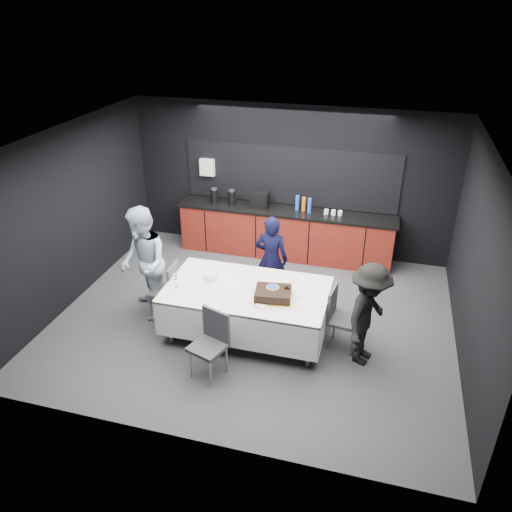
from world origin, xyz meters
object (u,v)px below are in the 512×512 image
(cake_assembly, at_px, (273,294))
(person_left, at_px, (143,264))
(party_table, at_px, (247,297))
(person_right, at_px, (368,315))
(chair_right, at_px, (339,314))
(chair_left, at_px, (168,287))
(chair_near, at_px, (211,339))
(champagne_flute, at_px, (175,277))
(plate_stack, at_px, (211,276))
(person_center, at_px, (271,259))

(cake_assembly, relative_size, person_left, 0.33)
(party_table, distance_m, person_right, 1.73)
(party_table, relative_size, chair_right, 2.51)
(person_left, xyz_separation_m, person_right, (3.38, -0.26, -0.14))
(party_table, relative_size, person_left, 1.30)
(chair_left, distance_m, chair_near, 1.50)
(chair_right, bearing_deg, champagne_flute, -172.54)
(chair_near, bearing_deg, cake_assembly, 51.79)
(party_table, bearing_deg, cake_assembly, -17.63)
(chair_near, bearing_deg, champagne_flute, 137.78)
(plate_stack, xyz_separation_m, champagne_flute, (-0.41, -0.33, 0.11))
(plate_stack, distance_m, chair_near, 1.15)
(person_right, bearing_deg, person_left, 102.38)
(plate_stack, bearing_deg, chair_near, -70.20)
(champagne_flute, bearing_deg, person_right, 1.45)
(plate_stack, distance_m, champagne_flute, 0.54)
(chair_left, relative_size, person_left, 0.52)
(cake_assembly, bearing_deg, plate_stack, 166.44)
(plate_stack, bearing_deg, person_left, -179.64)
(party_table, height_order, cake_assembly, cake_assembly)
(chair_near, height_order, person_left, person_left)
(person_center, bearing_deg, cake_assembly, 104.45)
(plate_stack, bearing_deg, person_right, -6.50)
(chair_right, relative_size, chair_near, 1.00)
(person_right, bearing_deg, chair_left, 101.71)
(person_right, bearing_deg, chair_right, 75.97)
(person_left, bearing_deg, cake_assembly, 46.34)
(party_table, xyz_separation_m, cake_assembly, (0.42, -0.13, 0.20))
(champagne_flute, distance_m, chair_near, 1.13)
(chair_right, xyz_separation_m, person_center, (-1.21, 0.95, 0.20))
(champagne_flute, relative_size, person_left, 0.13)
(cake_assembly, xyz_separation_m, person_center, (-0.31, 1.16, -0.11))
(cake_assembly, xyz_separation_m, chair_right, (0.90, 0.21, -0.31))
(chair_right, height_order, person_center, person_center)
(cake_assembly, bearing_deg, person_left, 173.53)
(party_table, xyz_separation_m, chair_right, (1.32, 0.08, -0.11))
(chair_left, height_order, person_center, person_center)
(plate_stack, height_order, person_right, person_right)
(plate_stack, relative_size, champagne_flute, 0.88)
(chair_near, bearing_deg, party_table, 77.27)
(cake_assembly, height_order, person_center, person_center)
(chair_right, bearing_deg, chair_near, -146.53)
(chair_left, xyz_separation_m, person_left, (-0.36, -0.01, 0.36))
(plate_stack, relative_size, chair_left, 0.21)
(party_table, distance_m, chair_near, 0.96)
(person_left, relative_size, person_right, 1.19)
(chair_left, xyz_separation_m, person_center, (1.40, 0.92, 0.20))
(champagne_flute, xyz_separation_m, person_left, (-0.66, 0.32, -0.05))
(cake_assembly, xyz_separation_m, person_left, (-2.08, 0.24, 0.04))
(champagne_flute, height_order, chair_left, champagne_flute)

